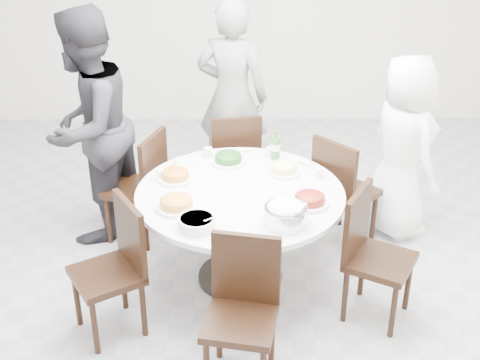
{
  "coord_description": "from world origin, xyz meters",
  "views": [
    {
      "loc": [
        -0.21,
        -4.3,
        3.06
      ],
      "look_at": [
        -0.17,
        -0.09,
        0.82
      ],
      "focal_mm": 50.0,
      "sensor_mm": 36.0,
      "label": 1
    }
  ],
  "objects_px": {
    "chair_ne": "(347,190)",
    "diner_middle": "(232,97)",
    "chair_se": "(381,259)",
    "beverage_bottle": "(276,145)",
    "diner_right": "(403,147)",
    "dining_table": "(240,236)",
    "rice_bowl": "(286,216)",
    "chair_s": "(240,319)",
    "diner_left": "(88,127)",
    "chair_n": "(233,160)",
    "chair_sw": "(106,272)",
    "chair_nw": "(134,186)",
    "soup_bowl": "(197,223)"
  },
  "relations": [
    {
      "from": "chair_nw",
      "to": "diner_left",
      "type": "xyz_separation_m",
      "value": [
        -0.35,
        0.1,
        0.48
      ]
    },
    {
      "from": "beverage_bottle",
      "to": "soup_bowl",
      "type": "bearing_deg",
      "value": -119.35
    },
    {
      "from": "beverage_bottle",
      "to": "chair_nw",
      "type": "bearing_deg",
      "value": 176.4
    },
    {
      "from": "chair_se",
      "to": "soup_bowl",
      "type": "distance_m",
      "value": 1.27
    },
    {
      "from": "chair_se",
      "to": "beverage_bottle",
      "type": "height_order",
      "value": "beverage_bottle"
    },
    {
      "from": "diner_middle",
      "to": "rice_bowl",
      "type": "height_order",
      "value": "diner_middle"
    },
    {
      "from": "dining_table",
      "to": "soup_bowl",
      "type": "distance_m",
      "value": 0.69
    },
    {
      "from": "diner_middle",
      "to": "diner_left",
      "type": "relative_size",
      "value": 0.94
    },
    {
      "from": "chair_n",
      "to": "chair_s",
      "type": "bearing_deg",
      "value": 82.19
    },
    {
      "from": "soup_bowl",
      "to": "chair_ne",
      "type": "bearing_deg",
      "value": 41.12
    },
    {
      "from": "chair_n",
      "to": "chair_sw",
      "type": "distance_m",
      "value": 1.86
    },
    {
      "from": "chair_se",
      "to": "rice_bowl",
      "type": "relative_size",
      "value": 3.29
    },
    {
      "from": "rice_bowl",
      "to": "beverage_bottle",
      "type": "distance_m",
      "value": 0.97
    },
    {
      "from": "chair_ne",
      "to": "diner_left",
      "type": "xyz_separation_m",
      "value": [
        -2.06,
        0.18,
        0.48
      ]
    },
    {
      "from": "diner_right",
      "to": "chair_s",
      "type": "bearing_deg",
      "value": 120.68
    },
    {
      "from": "diner_middle",
      "to": "soup_bowl",
      "type": "xyz_separation_m",
      "value": [
        -0.23,
        -1.99,
        -0.11
      ]
    },
    {
      "from": "chair_s",
      "to": "chair_se",
      "type": "height_order",
      "value": "same"
    },
    {
      "from": "chair_sw",
      "to": "chair_nw",
      "type": "bearing_deg",
      "value": 147.65
    },
    {
      "from": "chair_ne",
      "to": "chair_nw",
      "type": "distance_m",
      "value": 1.72
    },
    {
      "from": "chair_ne",
      "to": "soup_bowl",
      "type": "xyz_separation_m",
      "value": [
        -1.15,
        -1.0,
        0.31
      ]
    },
    {
      "from": "chair_sw",
      "to": "diner_left",
      "type": "distance_m",
      "value": 1.4
    },
    {
      "from": "diner_right",
      "to": "rice_bowl",
      "type": "xyz_separation_m",
      "value": [
        -1.03,
        -1.13,
        0.04
      ]
    },
    {
      "from": "chair_n",
      "to": "diner_middle",
      "type": "xyz_separation_m",
      "value": [
        -0.01,
        0.44,
        0.42
      ]
    },
    {
      "from": "chair_n",
      "to": "soup_bowl",
      "type": "distance_m",
      "value": 1.61
    },
    {
      "from": "diner_left",
      "to": "beverage_bottle",
      "type": "height_order",
      "value": "diner_left"
    },
    {
      "from": "chair_nw",
      "to": "soup_bowl",
      "type": "xyz_separation_m",
      "value": [
        0.57,
        -1.08,
        0.31
      ]
    },
    {
      "from": "chair_n",
      "to": "diner_middle",
      "type": "relative_size",
      "value": 0.53
    },
    {
      "from": "chair_s",
      "to": "dining_table",
      "type": "bearing_deg",
      "value": 100.97
    },
    {
      "from": "chair_ne",
      "to": "chair_n",
      "type": "height_order",
      "value": "same"
    },
    {
      "from": "chair_s",
      "to": "diner_left",
      "type": "xyz_separation_m",
      "value": [
        -1.19,
        1.76,
        0.48
      ]
    },
    {
      "from": "chair_sw",
      "to": "soup_bowl",
      "type": "height_order",
      "value": "chair_sw"
    },
    {
      "from": "dining_table",
      "to": "rice_bowl",
      "type": "xyz_separation_m",
      "value": [
        0.29,
        -0.43,
        0.44
      ]
    },
    {
      "from": "dining_table",
      "to": "chair_sw",
      "type": "bearing_deg",
      "value": -146.62
    },
    {
      "from": "chair_ne",
      "to": "diner_middle",
      "type": "bearing_deg",
      "value": -0.52
    },
    {
      "from": "chair_sw",
      "to": "soup_bowl",
      "type": "bearing_deg",
      "value": 69.08
    },
    {
      "from": "diner_left",
      "to": "soup_bowl",
      "type": "xyz_separation_m",
      "value": [
        0.91,
        -1.18,
        -0.17
      ]
    },
    {
      "from": "chair_sw",
      "to": "diner_middle",
      "type": "xyz_separation_m",
      "value": [
        0.83,
        2.1,
        0.42
      ]
    },
    {
      "from": "diner_middle",
      "to": "rice_bowl",
      "type": "distance_m",
      "value": 1.98
    },
    {
      "from": "chair_nw",
      "to": "chair_s",
      "type": "distance_m",
      "value": 1.86
    },
    {
      "from": "chair_se",
      "to": "beverage_bottle",
      "type": "xyz_separation_m",
      "value": [
        -0.67,
        0.97,
        0.4
      ]
    },
    {
      "from": "chair_n",
      "to": "chair_sw",
      "type": "xyz_separation_m",
      "value": [
        -0.84,
        -1.66,
        0.0
      ]
    },
    {
      "from": "chair_ne",
      "to": "diner_left",
      "type": "height_order",
      "value": "diner_left"
    },
    {
      "from": "chair_ne",
      "to": "diner_middle",
      "type": "relative_size",
      "value": 0.53
    },
    {
      "from": "chair_nw",
      "to": "beverage_bottle",
      "type": "relative_size",
      "value": 3.91
    },
    {
      "from": "diner_right",
      "to": "diner_middle",
      "type": "xyz_separation_m",
      "value": [
        -1.38,
        0.82,
        0.13
      ]
    },
    {
      "from": "diner_right",
      "to": "soup_bowl",
      "type": "xyz_separation_m",
      "value": [
        -1.61,
        -1.17,
        0.02
      ]
    },
    {
      "from": "dining_table",
      "to": "diner_middle",
      "type": "height_order",
      "value": "diner_middle"
    },
    {
      "from": "dining_table",
      "to": "rice_bowl",
      "type": "relative_size",
      "value": 5.19
    },
    {
      "from": "chair_ne",
      "to": "rice_bowl",
      "type": "bearing_deg",
      "value": 105.93
    },
    {
      "from": "chair_se",
      "to": "beverage_bottle",
      "type": "relative_size",
      "value": 3.91
    }
  ]
}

